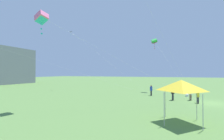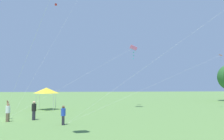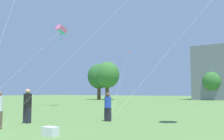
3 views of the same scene
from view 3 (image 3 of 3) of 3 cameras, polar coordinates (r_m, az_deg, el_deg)
tree_far_centre at (r=56.37m, az=-1.11°, el=-1.15°), size 5.70×5.13×8.59m
tree_near_right at (r=57.64m, az=-2.99°, el=-1.45°), size 5.47×4.92×8.25m
tree_far_left at (r=56.59m, az=21.92°, el=-2.44°), size 4.04×3.63×6.09m
cooler_box at (r=10.01m, az=-13.94°, el=-13.47°), size 0.60×0.38×0.35m
person_black_shirt at (r=14.40m, az=-18.75°, el=-7.49°), size 0.44×0.44×1.84m
person_blue_shirt at (r=14.52m, az=-0.96°, el=-8.17°), size 0.39×0.39×1.64m
kite_pink_box_0 at (r=30.99m, az=-11.51°, el=8.99°), size 9.50×15.95×9.80m
kite_pink_delta_4 at (r=39.33m, az=3.69°, el=3.86°), size 12.00×22.87×8.26m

